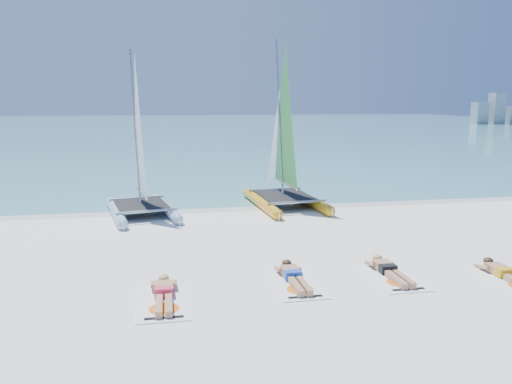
# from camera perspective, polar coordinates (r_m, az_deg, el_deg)

# --- Properties ---
(ground) EXTENTS (140.00, 140.00, 0.00)m
(ground) POSITION_cam_1_polar(r_m,az_deg,el_deg) (12.91, 0.78, -6.85)
(ground) COLOR white
(ground) RESTS_ON ground
(sea) EXTENTS (140.00, 115.00, 0.01)m
(sea) POSITION_cam_1_polar(r_m,az_deg,el_deg) (75.23, -8.53, 7.42)
(sea) COLOR #74AEC2
(sea) RESTS_ON ground
(wet_sand_strip) EXTENTS (140.00, 1.40, 0.01)m
(wet_sand_strip) POSITION_cam_1_polar(r_m,az_deg,el_deg) (18.16, -2.55, -1.75)
(wet_sand_strip) COLOR silver
(wet_sand_strip) RESTS_ON ground
(distant_skyline) EXTENTS (14.00, 2.00, 5.00)m
(distant_skyline) POSITION_cam_1_polar(r_m,az_deg,el_deg) (92.94, 27.14, 8.15)
(distant_skyline) COLOR #959DA4
(distant_skyline) RESTS_ON ground
(catamaran_blue) EXTENTS (2.80, 4.53, 5.76)m
(catamaran_blue) POSITION_cam_1_polar(r_m,az_deg,el_deg) (17.26, -13.21, 3.12)
(catamaran_blue) COLOR silver
(catamaran_blue) RESTS_ON ground
(catamaran_yellow) EXTENTS (2.57, 5.01, 6.28)m
(catamaran_yellow) POSITION_cam_1_polar(r_m,az_deg,el_deg) (18.58, 2.91, 4.69)
(catamaran_yellow) COLOR orange
(catamaran_yellow) RESTS_ON ground
(towel_a) EXTENTS (1.00, 1.85, 0.02)m
(towel_a) POSITION_cam_1_polar(r_m,az_deg,el_deg) (10.00, -10.46, -12.25)
(towel_a) COLOR white
(towel_a) RESTS_ON ground
(sunbather_a) EXTENTS (0.37, 1.73, 0.26)m
(sunbather_a) POSITION_cam_1_polar(r_m,az_deg,el_deg) (10.14, -10.48, -11.27)
(sunbather_a) COLOR tan
(sunbather_a) RESTS_ON towel_a
(towel_b) EXTENTS (1.00, 1.85, 0.02)m
(towel_b) POSITION_cam_1_polar(r_m,az_deg,el_deg) (10.77, 4.56, -10.41)
(towel_b) COLOR white
(towel_b) RESTS_ON ground
(sunbather_b) EXTENTS (0.37, 1.73, 0.26)m
(sunbather_b) POSITION_cam_1_polar(r_m,az_deg,el_deg) (10.91, 4.31, -9.52)
(sunbather_b) COLOR tan
(sunbather_b) RESTS_ON towel_b
(towel_c) EXTENTS (1.00, 1.85, 0.02)m
(towel_c) POSITION_cam_1_polar(r_m,az_deg,el_deg) (11.51, 15.31, -9.37)
(towel_c) COLOR white
(towel_c) RESTS_ON ground
(sunbather_c) EXTENTS (0.37, 1.73, 0.26)m
(sunbather_c) POSITION_cam_1_polar(r_m,az_deg,el_deg) (11.64, 14.93, -8.56)
(sunbather_c) COLOR tan
(sunbather_c) RESTS_ON towel_c
(towel_d) EXTENTS (1.00, 1.85, 0.02)m
(towel_d) POSITION_cam_1_polar(r_m,az_deg,el_deg) (12.21, 27.15, -9.03)
(towel_d) COLOR white
(towel_d) RESTS_ON ground
(sunbather_d) EXTENTS (0.37, 1.73, 0.26)m
(sunbather_d) POSITION_cam_1_polar(r_m,az_deg,el_deg) (12.32, 26.65, -8.28)
(sunbather_d) COLOR tan
(sunbather_d) RESTS_ON towel_d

